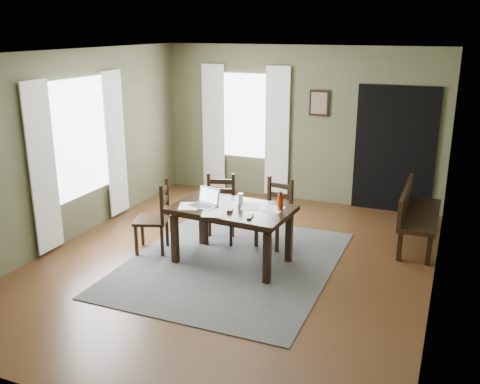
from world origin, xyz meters
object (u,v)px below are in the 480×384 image
at_px(chair_back_right, 275,214).
at_px(bench, 415,211).
at_px(chair_end, 155,218).
at_px(laptop, 206,201).
at_px(water_bottle, 280,202).
at_px(chair_back_left, 220,209).
at_px(dining_table, 232,214).

xyz_separation_m(chair_back_right, bench, (1.82, 0.77, 0.04)).
xyz_separation_m(chair_end, bench, (3.26, 1.61, 0.02)).
bearing_deg(chair_end, laptop, 71.09).
relative_size(bench, water_bottle, 6.30).
distance_m(chair_back_left, laptop, 0.81).
distance_m(dining_table, chair_back_right, 0.87).
relative_size(dining_table, water_bottle, 6.59).
height_order(chair_back_left, water_bottle, water_bottle).
bearing_deg(bench, chair_end, 116.34).
relative_size(chair_back_left, chair_back_right, 1.01).
height_order(bench, laptop, laptop).
relative_size(chair_back_right, bench, 0.63).
height_order(dining_table, bench, bench).
bearing_deg(dining_table, chair_end, -172.17).
distance_m(chair_back_right, bench, 1.98).
xyz_separation_m(dining_table, laptop, (-0.34, -0.07, 0.15)).
distance_m(chair_end, chair_back_right, 1.67).
bearing_deg(dining_table, chair_back_left, 129.89).
height_order(chair_back_right, bench, chair_back_right).
bearing_deg(laptop, bench, 49.60).
xyz_separation_m(dining_table, bench, (2.15, 1.55, -0.17)).
bearing_deg(dining_table, chair_back_right, 71.61).
height_order(chair_back_right, water_bottle, water_bottle).
distance_m(chair_back_left, bench, 2.76).
height_order(chair_end, water_bottle, water_bottle).
bearing_deg(laptop, chair_back_left, 116.20).
bearing_deg(water_bottle, dining_table, -168.82).
distance_m(bench, laptop, 2.98).
bearing_deg(dining_table, water_bottle, 15.51).
distance_m(chair_back_left, water_bottle, 1.26).
xyz_separation_m(chair_end, chair_back_right, (1.44, 0.84, -0.02)).
height_order(dining_table, laptop, laptop).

